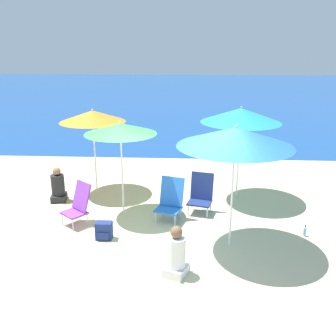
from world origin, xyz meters
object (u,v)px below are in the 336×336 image
Objects in this scene: beach_chair_purple at (78,203)px; person_seated_near at (176,255)px; beach_umbrella_green at (120,129)px; person_seated_far at (58,187)px; beach_umbrella_orange at (93,116)px; backpack_navy at (104,231)px; beach_chair_blue at (170,199)px; beach_chair_navy at (201,193)px; beach_umbrella_teal at (241,115)px; water_bottle at (305,232)px; beach_umbrella_blue at (235,137)px.

person_seated_near is at bearing -0.18° from beach_chair_purple.
beach_umbrella_green is 2.40m from person_seated_far.
beach_umbrella_orange is 6.07× the size of backpack_navy.
beach_umbrella_green reaches higher than beach_chair_blue.
beach_umbrella_green is 2.29m from beach_chair_navy.
beach_umbrella_orange is at bearing 171.42° from beach_chair_navy.
beach_umbrella_teal is 4.08m from backpack_navy.
backpack_navy is at bearing -175.08° from water_bottle.
beach_chair_purple is at bearing 176.17° from water_bottle.
person_seated_near is 4.19m from person_seated_far.
beach_chair_navy is 1.03× the size of person_seated_near.
beach_chair_purple is at bearing -64.48° from person_seated_far.
backpack_navy is (-2.82, -2.28, -1.89)m from beach_umbrella_teal.
beach_chair_navy reaches higher than backpack_navy.
beach_chair_purple is 1.01× the size of person_seated_near.
beach_chair_purple is 2.52× the size of backpack_navy.
beach_umbrella_orange reaches higher than person_seated_near.
person_seated_near is (-0.46, -2.52, -0.09)m from beach_chair_navy.
beach_chair_navy is 2.32m from water_bottle.
beach_chair_navy is 1.01× the size of beach_chair_purple.
beach_umbrella_orange reaches higher than water_bottle.
person_seated_near is 1.84m from backpack_navy.
beach_umbrella_teal is at bearing 91.78° from person_seated_near.
beach_umbrella_green reaches higher than person_seated_far.
beach_umbrella_blue is 2.43m from beach_umbrella_teal.
beach_chair_navy is at bearing 5.41° from beach_umbrella_green.
beach_umbrella_orange is 2.95m from beach_chair_blue.
beach_chair_purple reaches higher than person_seated_near.
water_bottle is (2.70, -0.62, -0.37)m from beach_chair_blue.
beach_umbrella_blue is 2.30m from beach_chair_navy.
beach_umbrella_blue reaches higher than water_bottle.
water_bottle is (2.03, -1.06, -0.35)m from beach_chair_navy.
beach_chair_navy reaches higher than person_seated_far.
beach_chair_purple reaches higher than backpack_navy.
beach_chair_blue is at bearing -14.36° from beach_umbrella_green.
water_bottle is at bearing 4.69° from beach_chair_blue.
beach_umbrella_blue is at bearing 25.66° from beach_chair_purple.
beach_umbrella_green is 0.90× the size of beach_umbrella_blue.
beach_chair_blue is 1.94m from beach_chair_purple.
beach_umbrella_blue is (2.24, -1.35, 0.17)m from beach_umbrella_green.
backpack_navy is 3.96m from water_bottle.
beach_chair_blue is 0.80m from beach_chair_navy.
person_seated_far is (-2.97, 2.96, -0.02)m from person_seated_near.
beach_umbrella_green is at bearing 148.84° from beach_umbrella_blue.
backpack_navy is at bearing -124.77° from beach_chair_blue.
beach_umbrella_blue is 3.58m from beach_chair_purple.
beach_chair_navy reaches higher than person_seated_near.
backpack_navy is at bearing 177.10° from beach_umbrella_blue.
person_seated_far is at bearing 158.85° from person_seated_near.
water_bottle is at bearing -13.06° from beach_chair_navy.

